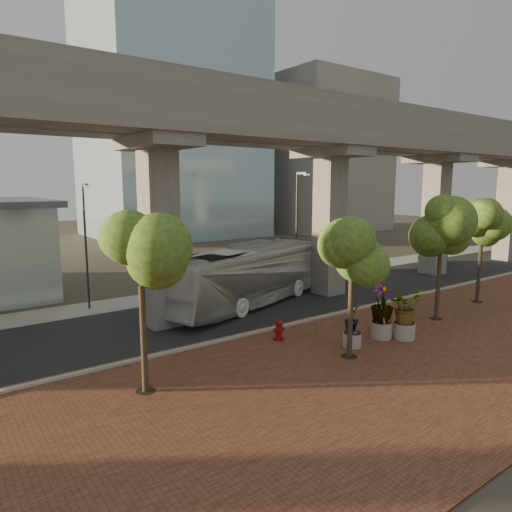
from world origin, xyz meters
TOP-DOWN VIEW (x-y plane):
  - ground at (0.00, 0.00)m, footprint 160.00×160.00m
  - brick_plaza at (0.00, -8.00)m, footprint 70.00×13.00m
  - asphalt_road at (0.00, 2.00)m, footprint 90.00×8.00m
  - curb_strip at (0.00, -2.00)m, footprint 70.00×0.25m
  - far_sidewalk at (0.00, 7.50)m, footprint 90.00×3.00m
  - transit_viaduct at (0.00, 2.00)m, footprint 72.00×5.60m
  - midrise_block at (38.00, 36.00)m, footprint 18.00×16.00m
  - transit_bus at (0.06, 2.78)m, footprint 13.38×6.92m
  - parked_car at (21.61, 4.25)m, footprint 4.52×2.68m
  - fire_hydrant at (-2.59, -3.43)m, footprint 0.52×0.47m
  - planter_front at (2.32, -6.75)m, footprint 2.18×2.18m
  - planter_right at (1.54, -6.03)m, footprint 2.43×2.43m
  - planter_left at (-0.50, -6.05)m, footprint 1.84×1.84m
  - street_tree_far_west at (-9.77, -4.85)m, footprint 3.42×3.42m
  - street_tree_near_west at (-1.50, -6.81)m, footprint 3.83×3.83m
  - street_tree_near_east at (6.47, -5.78)m, footprint 4.00×4.00m
  - street_tree_far_east at (11.84, -5.15)m, footprint 3.58×3.58m
  - streetlamp_west at (-8.14, 7.40)m, footprint 0.36×1.06m
  - streetlamp_east at (6.64, 5.89)m, footprint 0.40×1.18m

SIDE VIEW (x-z plane):
  - ground at x=0.00m, z-range 0.00..0.00m
  - asphalt_road at x=0.00m, z-range 0.00..0.04m
  - brick_plaza at x=0.00m, z-range 0.00..0.06m
  - far_sidewalk at x=0.00m, z-range 0.00..0.06m
  - curb_strip at x=0.00m, z-range 0.00..0.16m
  - fire_hydrant at x=-2.59m, z-range 0.04..1.08m
  - parked_car at x=21.61m, z-range 0.00..1.41m
  - planter_left at x=-0.50m, z-range 0.28..2.30m
  - planter_front at x=2.32m, z-range 0.32..2.71m
  - planter_right at x=1.54m, z-range 0.33..2.94m
  - transit_bus at x=0.06m, z-range 0.00..3.64m
  - streetlamp_west at x=-8.14m, z-range 0.62..7.91m
  - street_tree_near_west at x=-1.50m, z-range 1.41..7.65m
  - street_tree_far_east at x=11.84m, z-range 1.55..7.85m
  - streetlamp_east at x=6.64m, z-range 0.68..8.80m
  - street_tree_far_west at x=-9.77m, z-range 1.66..8.02m
  - street_tree_near_east at x=6.47m, z-range 1.64..8.50m
  - transit_viaduct at x=0.00m, z-range 1.09..13.49m
  - midrise_block at x=38.00m, z-range 0.00..24.00m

